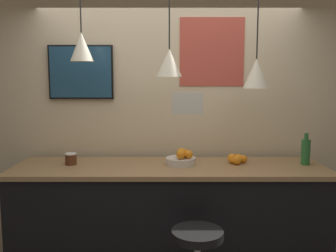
# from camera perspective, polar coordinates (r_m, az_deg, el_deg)

# --- Properties ---
(back_wall) EXTENTS (8.00, 0.06, 2.90)m
(back_wall) POSITION_cam_1_polar(r_m,az_deg,el_deg) (3.69, -0.03, 1.23)
(back_wall) COLOR beige
(back_wall) RESTS_ON ground_plane
(service_counter) EXTENTS (2.72, 0.74, 1.08)m
(service_counter) POSITION_cam_1_polar(r_m,az_deg,el_deg) (3.45, 0.00, -14.81)
(service_counter) COLOR black
(service_counter) RESTS_ON ground_plane
(fruit_bowl) EXTENTS (0.26, 0.26, 0.15)m
(fruit_bowl) POSITION_cam_1_polar(r_m,az_deg,el_deg) (3.31, 1.87, -5.02)
(fruit_bowl) COLOR beige
(fruit_bowl) RESTS_ON service_counter
(orange_pile) EXTENTS (0.18, 0.17, 0.09)m
(orange_pile) POSITION_cam_1_polar(r_m,az_deg,el_deg) (3.42, 10.19, -4.97)
(orange_pile) COLOR orange
(orange_pile) RESTS_ON service_counter
(juice_bottle) EXTENTS (0.08, 0.08, 0.28)m
(juice_bottle) POSITION_cam_1_polar(r_m,az_deg,el_deg) (3.52, 20.04, -3.63)
(juice_bottle) COLOR #286B33
(juice_bottle) RESTS_ON service_counter
(spread_jar) EXTENTS (0.10, 0.10, 0.10)m
(spread_jar) POSITION_cam_1_polar(r_m,az_deg,el_deg) (3.42, -14.78, -4.88)
(spread_jar) COLOR #562D19
(spread_jar) RESTS_ON service_counter
(pendant_lamp_left) EXTENTS (0.20, 0.20, 0.82)m
(pendant_lamp_left) POSITION_cam_1_polar(r_m,az_deg,el_deg) (3.28, -13.24, 11.69)
(pendant_lamp_left) COLOR black
(pendant_lamp_middle) EXTENTS (0.22, 0.22, 0.95)m
(pendant_lamp_middle) POSITION_cam_1_polar(r_m,az_deg,el_deg) (3.20, 0.00, 9.65)
(pendant_lamp_middle) COLOR black
(pendant_lamp_right) EXTENTS (0.22, 0.22, 1.04)m
(pendant_lamp_right) POSITION_cam_1_polar(r_m,az_deg,el_deg) (3.28, 13.10, 7.86)
(pendant_lamp_right) COLOR black
(mounted_tv) EXTENTS (0.62, 0.04, 0.51)m
(mounted_tv) POSITION_cam_1_polar(r_m,az_deg,el_deg) (3.71, -13.33, 7.98)
(mounted_tv) COLOR black
(hanging_menu_board) EXTENTS (0.24, 0.01, 0.17)m
(hanging_menu_board) POSITION_cam_1_polar(r_m,az_deg,el_deg) (2.92, 2.78, 3.50)
(hanging_menu_board) COLOR silver
(wall_poster) EXTENTS (0.62, 0.01, 0.65)m
(wall_poster) POSITION_cam_1_polar(r_m,az_deg,el_deg) (3.67, 6.51, 11.16)
(wall_poster) COLOR #C64C3D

